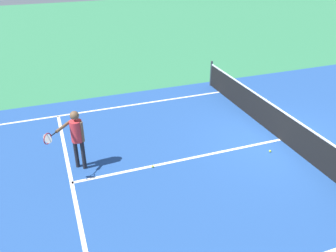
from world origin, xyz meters
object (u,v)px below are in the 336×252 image
(net, at_px, (283,126))
(player_near, at_px, (76,134))
(tennis_ball_mid_court, at_px, (153,166))
(tennis_ball_near_net, at_px, (270,151))

(net, xyz_separation_m, player_near, (-0.60, -6.08, 0.58))
(net, xyz_separation_m, tennis_ball_mid_court, (0.06, -4.22, -0.46))
(player_near, bearing_deg, net, 84.34)
(tennis_ball_mid_court, bearing_deg, player_near, -109.57)
(net, distance_m, tennis_ball_mid_court, 4.25)
(player_near, relative_size, tennis_ball_mid_court, 25.93)
(net, height_order, tennis_ball_mid_court, net)
(tennis_ball_mid_court, relative_size, tennis_ball_near_net, 1.00)
(player_near, relative_size, tennis_ball_near_net, 25.93)
(tennis_ball_mid_court, bearing_deg, net, 90.79)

